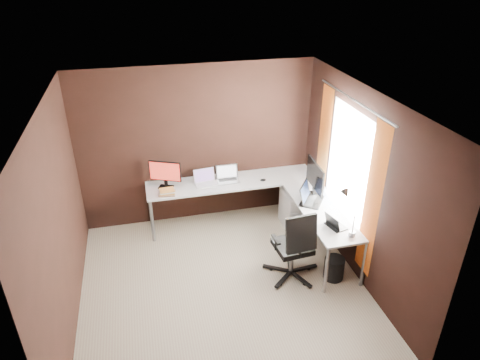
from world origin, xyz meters
name	(u,v)px	position (x,y,z in m)	size (l,w,h in m)	color
room	(248,196)	(0.34, 0.07, 1.28)	(3.60, 3.60, 2.50)	#B5AD8D
desk	(264,195)	(0.84, 1.04, 0.68)	(2.65, 2.25, 0.73)	white
drawer_pedestal	(296,208)	(1.43, 1.15, 0.30)	(0.42, 0.50, 0.60)	white
monitor_left	(165,173)	(-0.54, 1.55, 0.97)	(0.46, 0.24, 0.42)	black
monitor_right	(315,178)	(1.53, 0.78, 1.03)	(0.17, 0.64, 0.52)	black
laptop_white	(205,181)	(0.05, 1.52, 0.78)	(0.35, 0.27, 0.22)	white
laptop_silver	(227,177)	(0.41, 1.55, 0.78)	(0.35, 0.25, 0.23)	silver
laptop_black_big	(309,198)	(1.40, 0.64, 0.79)	(0.47, 0.49, 0.27)	black
laptop_black_small	(334,224)	(1.47, -0.05, 0.77)	(0.25, 0.31, 0.18)	black
book_stack	(167,192)	(-0.55, 1.33, 0.77)	(0.26, 0.22, 0.08)	#A87D5A
mouse_left	(167,194)	(-0.56, 1.30, 0.74)	(0.07, 0.05, 0.03)	black
mouse_corner	(263,180)	(0.94, 1.38, 0.75)	(0.09, 0.06, 0.04)	black
desk_lamp	(348,207)	(1.53, -0.22, 1.13)	(0.20, 0.23, 0.63)	slate
office_chair	(293,257)	(0.95, -0.01, 0.30)	(0.58, 0.58, 1.04)	black
wastebasket	(334,268)	(1.47, -0.18, 0.15)	(0.27, 0.27, 0.31)	black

